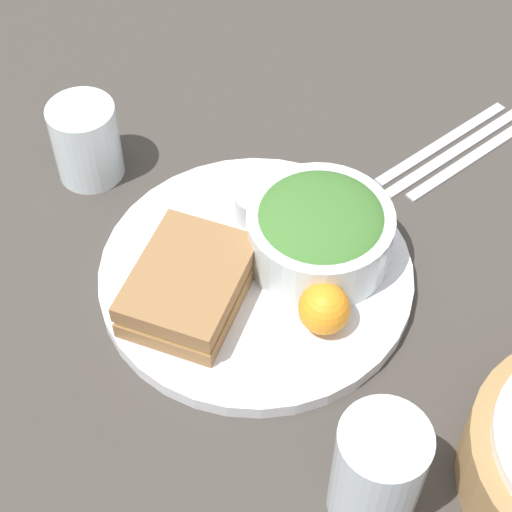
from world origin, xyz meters
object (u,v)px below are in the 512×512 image
at_px(salad_bowl, 320,230).
at_px(spoon, 467,160).
at_px(sandwich, 189,285).
at_px(drink_glass, 377,472).
at_px(dressing_cup, 258,205).
at_px(knife, 455,151).
at_px(plate, 256,274).
at_px(fork, 443,142).
at_px(water_glass, 86,141).

relative_size(salad_bowl, spoon, 0.79).
relative_size(sandwich, drink_glass, 1.25).
xyz_separation_m(dressing_cup, knife, (-0.20, 0.13, -0.03)).
bearing_deg(plate, spoon, 157.03).
relative_size(salad_bowl, knife, 0.67).
bearing_deg(fork, plate, -176.26).
distance_m(sandwich, drink_glass, 0.24).
bearing_deg(sandwich, plate, 151.75).
bearing_deg(water_glass, drink_glass, 67.77).
xyz_separation_m(plate, salad_bowl, (-0.05, 0.04, 0.04)).
bearing_deg(salad_bowl, knife, 166.60).
height_order(plate, sandwich, sandwich).
bearing_deg(water_glass, fork, 128.32).
relative_size(plate, drink_glass, 2.67).
bearing_deg(sandwich, fork, 161.95).
relative_size(fork, knife, 0.95).
bearing_deg(fork, spoon, -90.00).
relative_size(knife, water_glass, 2.34).
height_order(sandwich, knife, sandwich).
height_order(salad_bowl, water_glass, water_glass).
relative_size(spoon, water_glass, 2.01).
bearing_deg(spoon, knife, 90.00).
xyz_separation_m(salad_bowl, drink_glass, (0.19, 0.15, 0.00)).
height_order(salad_bowl, knife, salad_bowl).
bearing_deg(fork, sandwich, -178.81).
relative_size(knife, spoon, 1.17).
bearing_deg(water_glass, salad_bowl, 93.61).
bearing_deg(water_glass, plate, 82.24).
distance_m(dressing_cup, spoon, 0.24).
xyz_separation_m(sandwich, knife, (-0.32, 0.12, -0.03)).
bearing_deg(salad_bowl, sandwich, -33.92).
bearing_deg(salad_bowl, water_glass, -86.39).
bearing_deg(sandwich, water_glass, -115.59).
relative_size(dressing_cup, spoon, 0.27).
height_order(sandwich, water_glass, water_glass).
bearing_deg(dressing_cup, sandwich, 0.77).
distance_m(plate, spoon, 0.28).
xyz_separation_m(sandwich, spoon, (-0.32, 0.14, -0.03)).
xyz_separation_m(sandwich, water_glass, (-0.09, -0.19, 0.01)).
height_order(knife, water_glass, water_glass).
distance_m(salad_bowl, knife, 0.22).
bearing_deg(dressing_cup, water_glass, -81.51).
xyz_separation_m(drink_glass, water_glass, (-0.17, -0.42, -0.01)).
relative_size(drink_glass, knife, 0.55).
bearing_deg(plate, knife, 160.77).
height_order(salad_bowl, drink_glass, drink_glass).
xyz_separation_m(salad_bowl, fork, (-0.22, 0.03, -0.05)).
xyz_separation_m(salad_bowl, knife, (-0.21, 0.05, -0.05)).
height_order(plate, salad_bowl, salad_bowl).
height_order(sandwich, fork, sandwich).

